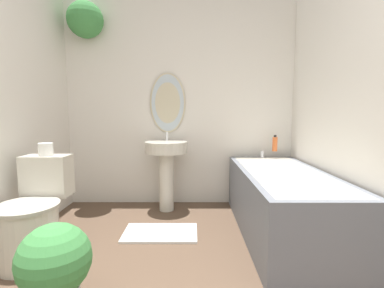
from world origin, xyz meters
The scene contains 9 objects.
wall_back centered at (-0.14, 2.76, 1.32)m, with size 2.75×0.39×2.40m.
wall_right centered at (1.35, 1.38, 1.20)m, with size 0.06×2.87×2.40m.
toilet centered at (-1.03, 1.44, 0.30)m, with size 0.44×0.63×0.74m.
pedestal_sink centered at (-0.15, 2.48, 0.56)m, with size 0.46×0.46×0.87m.
bathtub centered at (0.94, 1.86, 0.30)m, with size 0.72×1.69×0.65m.
shampoo_bottle centered at (1.08, 2.60, 0.73)m, with size 0.06×0.06×0.18m.
potted_plant centered at (-0.59, 0.86, 0.28)m, with size 0.38×0.38×0.50m.
bath_mat centered at (-0.15, 1.86, 0.01)m, with size 0.65×0.39×0.02m.
toilet_paper_roll centered at (-1.03, 1.67, 0.79)m, with size 0.11×0.11×0.10m.
Camera 1 is at (0.14, -0.53, 1.08)m, focal length 26.00 mm.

